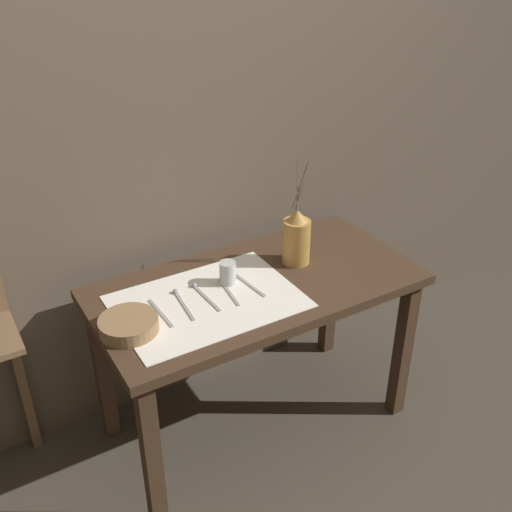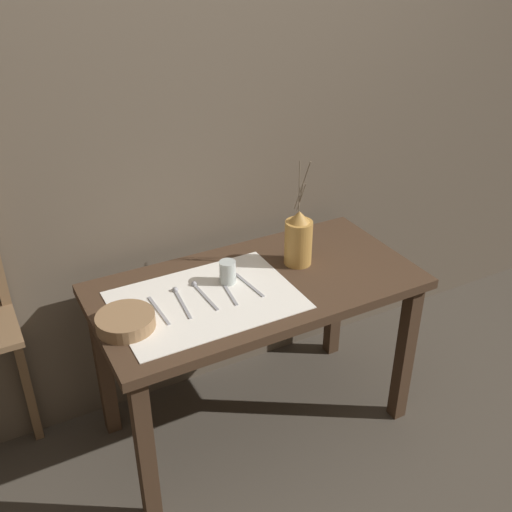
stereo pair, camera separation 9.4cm
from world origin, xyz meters
The scene contains 12 objects.
ground_plane centered at (0.00, 0.00, 0.00)m, with size 12.00×12.00×0.00m, color #473F35.
stone_wall_back centered at (0.00, 0.44, 1.20)m, with size 7.00×0.06×2.40m.
wooden_table centered at (0.00, 0.00, 0.64)m, with size 1.30×0.65×0.74m.
linen_cloth centered at (-0.23, -0.02, 0.74)m, with size 0.68×0.48×0.00m.
pitcher_with_flowers centered at (0.22, 0.05, 0.85)m, with size 0.11×0.11×0.45m.
wooden_bowl centered at (-0.55, -0.05, 0.77)m, with size 0.21×0.21×0.05m.
glass_tumbler_near centered at (-0.10, 0.05, 0.79)m, with size 0.07×0.07×0.09m.
knife_center centered at (-0.41, -0.01, 0.75)m, with size 0.02×0.20×0.00m.
spoon_inner centered at (-0.31, 0.05, 0.75)m, with size 0.04×0.21×0.02m.
spoon_outer centered at (-0.23, 0.05, 0.75)m, with size 0.03×0.21×0.02m.
fork_outer centered at (-0.13, -0.01, 0.75)m, with size 0.04×0.20×0.00m.
fork_inner centered at (-0.04, -0.01, 0.75)m, with size 0.03×0.20×0.00m.
Camera 2 is at (-0.95, -1.76, 2.00)m, focal length 42.00 mm.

